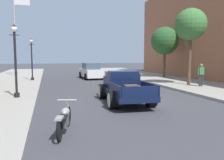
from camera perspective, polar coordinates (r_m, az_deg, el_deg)
ground_plane at (r=12.17m, az=3.35°, el=-5.18°), size 140.00×140.00×0.00m
hotrod_truck_navy at (r=11.94m, az=2.77°, el=-1.73°), size 2.38×5.02×1.58m
motorcycle_parked at (r=7.21m, az=-11.70°, el=-9.37°), size 0.76×2.07×0.93m
car_background_white at (r=24.54m, az=-5.26°, el=2.14°), size 2.08×4.40×1.65m
pedestrian_sidewalk_right at (r=18.10m, az=21.13°, el=1.50°), size 0.53×0.22×1.65m
street_lamp_near at (r=13.21m, az=-22.81°, el=5.65°), size 0.50×0.32×3.85m
street_lamp_far at (r=22.52m, az=-19.23°, el=5.64°), size 0.50×0.32×3.85m
flagpole at (r=28.25m, az=-22.45°, el=12.38°), size 1.74×0.16×9.16m
street_tree_nearest at (r=19.06m, az=18.86°, el=12.75°), size 2.42×2.42×5.83m
street_tree_second at (r=25.22m, az=12.89°, el=9.40°), size 2.90×2.90×5.29m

